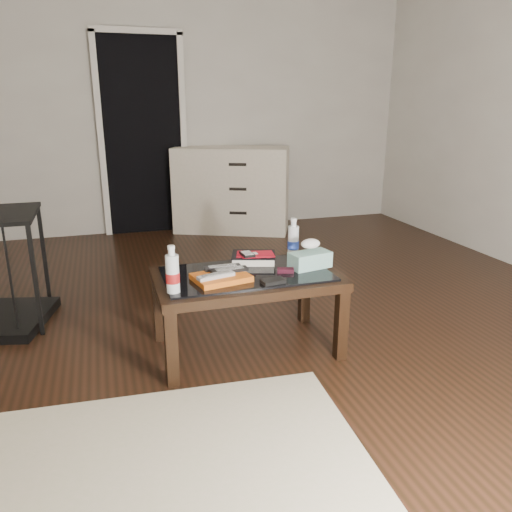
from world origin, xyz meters
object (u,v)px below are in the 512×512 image
Objects in this scene: coffee_table at (246,284)px; water_bottle_left at (172,269)px; tissue_box at (310,260)px; textbook at (254,258)px; water_bottle_right at (293,238)px; dresser at (232,190)px.

water_bottle_left is at bearing -158.10° from coffee_table.
water_bottle_left is 1.03× the size of tissue_box.
textbook is at bearing 61.63° from coffee_table.
water_bottle_left is 1.00× the size of water_bottle_right.
tissue_box is (0.02, -0.22, -0.07)m from water_bottle_right.
dresser reaches higher than textbook.
water_bottle_right reaches higher than coffee_table.
dresser is 3.05m from water_bottle_left.
dresser is at bearing 73.27° from tissue_box.
coffee_table is 0.44m from water_bottle_right.
dresser is 5.46× the size of water_bottle_left.
coffee_table is at bearing -150.43° from water_bottle_right.
water_bottle_left reaches higher than textbook.
water_bottle_left is at bearing -128.19° from textbook.
dresser is 5.46× the size of water_bottle_right.
coffee_table is 4.00× the size of textbook.
water_bottle_left and water_bottle_right have the same top height.
dresser is 2.51m from water_bottle_right.
textbook is 0.34m from tissue_box.
textbook is 1.05× the size of water_bottle_left.
water_bottle_right is at bearing 82.82° from tissue_box.
water_bottle_right reaches higher than tissue_box.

